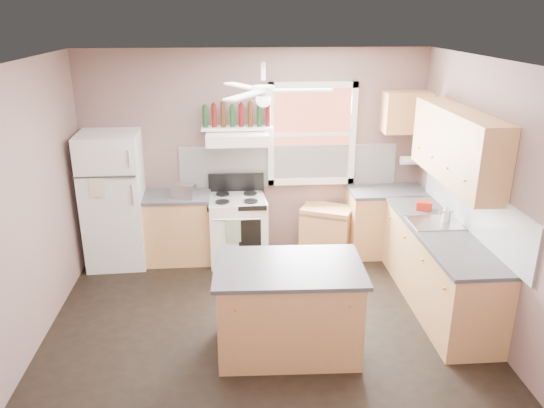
{
  "coord_description": "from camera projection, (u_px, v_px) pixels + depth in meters",
  "views": [
    {
      "loc": [
        -0.28,
        -4.82,
        3.12
      ],
      "look_at": [
        0.1,
        0.3,
        1.25
      ],
      "focal_mm": 35.0,
      "sensor_mm": 36.0,
      "label": 1
    }
  ],
  "objects": [
    {
      "name": "floor",
      "position": [
        265.0,
        325.0,
        5.6
      ],
      "size": [
        4.5,
        4.5,
        0.0
      ],
      "primitive_type": "plane",
      "color": "black",
      "rests_on": "ground"
    },
    {
      "name": "ceiling",
      "position": [
        263.0,
        62.0,
        4.68
      ],
      "size": [
        4.5,
        4.5,
        0.0
      ],
      "primitive_type": "plane",
      "color": "white",
      "rests_on": "ground"
    },
    {
      "name": "wall_back",
      "position": [
        255.0,
        153.0,
        7.04
      ],
      "size": [
        4.5,
        0.05,
        2.7
      ],
      "primitive_type": "cube",
      "color": "#745954",
      "rests_on": "ground"
    },
    {
      "name": "wall_right",
      "position": [
        491.0,
        199.0,
        5.3
      ],
      "size": [
        0.05,
        4.0,
        2.7
      ],
      "primitive_type": "cube",
      "color": "#745954",
      "rests_on": "ground"
    },
    {
      "name": "wall_left",
      "position": [
        23.0,
        211.0,
        4.98
      ],
      "size": [
        0.05,
        4.0,
        2.7
      ],
      "primitive_type": "cube",
      "color": "#745954",
      "rests_on": "ground"
    },
    {
      "name": "backsplash_back",
      "position": [
        289.0,
        166.0,
        7.09
      ],
      "size": [
        2.9,
        0.03,
        0.55
      ],
      "primitive_type": "cube",
      "color": "white",
      "rests_on": "wall_back"
    },
    {
      "name": "backsplash_right",
      "position": [
        472.0,
        205.0,
        5.64
      ],
      "size": [
        0.03,
        2.6,
        0.55
      ],
      "primitive_type": "cube",
      "color": "white",
      "rests_on": "wall_right"
    },
    {
      "name": "window_view",
      "position": [
        312.0,
        134.0,
        6.96
      ],
      "size": [
        1.0,
        0.02,
        1.2
      ],
      "primitive_type": "cube",
      "color": "brown",
      "rests_on": "wall_back"
    },
    {
      "name": "window_frame",
      "position": [
        312.0,
        135.0,
        6.94
      ],
      "size": [
        1.16,
        0.07,
        1.36
      ],
      "primitive_type": "cube",
      "color": "white",
      "rests_on": "wall_back"
    },
    {
      "name": "refrigerator",
      "position": [
        114.0,
        200.0,
        6.73
      ],
      "size": [
        0.76,
        0.74,
        1.73
      ],
      "primitive_type": "cube",
      "rotation": [
        0.0,
        0.0,
        0.04
      ],
      "color": "white",
      "rests_on": "floor"
    },
    {
      "name": "base_cabinet_left",
      "position": [
        176.0,
        228.0,
        6.97
      ],
      "size": [
        0.9,
        0.6,
        0.86
      ],
      "primitive_type": "cube",
      "color": "tan",
      "rests_on": "floor"
    },
    {
      "name": "counter_left",
      "position": [
        174.0,
        196.0,
        6.82
      ],
      "size": [
        0.92,
        0.62,
        0.04
      ],
      "primitive_type": "cube",
      "color": "#3F3F41",
      "rests_on": "base_cabinet_left"
    },
    {
      "name": "toaster",
      "position": [
        184.0,
        191.0,
        6.68
      ],
      "size": [
        0.31,
        0.24,
        0.18
      ],
      "primitive_type": "cube",
      "rotation": [
        0.0,
        0.0,
        -0.3
      ],
      "color": "silver",
      "rests_on": "counter_left"
    },
    {
      "name": "stove",
      "position": [
        237.0,
        229.0,
        6.96
      ],
      "size": [
        0.78,
        0.69,
        0.86
      ],
      "primitive_type": "cube",
      "rotation": [
        0.0,
        0.0,
        0.07
      ],
      "color": "white",
      "rests_on": "floor"
    },
    {
      "name": "range_hood",
      "position": [
        237.0,
        138.0,
        6.67
      ],
      "size": [
        0.78,
        0.5,
        0.14
      ],
      "primitive_type": "cube",
      "color": "white",
      "rests_on": "wall_back"
    },
    {
      "name": "bottle_shelf",
      "position": [
        237.0,
        128.0,
        6.75
      ],
      "size": [
        0.9,
        0.26,
        0.03
      ],
      "primitive_type": "cube",
      "color": "white",
      "rests_on": "range_hood"
    },
    {
      "name": "cart",
      "position": [
        326.0,
        230.0,
        7.2
      ],
      "size": [
        0.77,
        0.66,
        0.65
      ],
      "primitive_type": "cube",
      "rotation": [
        0.0,
        0.0,
        -0.42
      ],
      "color": "tan",
      "rests_on": "floor"
    },
    {
      "name": "base_cabinet_corner",
      "position": [
        386.0,
        222.0,
        7.17
      ],
      "size": [
        1.0,
        0.6,
        0.86
      ],
      "primitive_type": "cube",
      "color": "tan",
      "rests_on": "floor"
    },
    {
      "name": "base_cabinet_right",
      "position": [
        438.0,
        269.0,
        5.87
      ],
      "size": [
        0.6,
        2.2,
        0.86
      ],
      "primitive_type": "cube",
      "color": "tan",
      "rests_on": "floor"
    },
    {
      "name": "counter_corner",
      "position": [
        388.0,
        191.0,
        7.02
      ],
      "size": [
        1.02,
        0.62,
        0.04
      ],
      "primitive_type": "cube",
      "color": "#3F3F41",
      "rests_on": "base_cabinet_corner"
    },
    {
      "name": "counter_right",
      "position": [
        442.0,
        232.0,
        5.72
      ],
      "size": [
        0.62,
        2.22,
        0.04
      ],
      "primitive_type": "cube",
      "color": "#3F3F41",
      "rests_on": "base_cabinet_right"
    },
    {
      "name": "sink",
      "position": [
        435.0,
        224.0,
        5.9
      ],
      "size": [
        0.55,
        0.45,
        0.03
      ],
      "primitive_type": "cube",
      "color": "silver",
      "rests_on": "counter_right"
    },
    {
      "name": "faucet",
      "position": [
        450.0,
        217.0,
        5.89
      ],
      "size": [
        0.03,
        0.03,
        0.14
      ],
      "primitive_type": "cylinder",
      "color": "silver",
      "rests_on": "sink"
    },
    {
      "name": "upper_cabinet_right",
      "position": [
        457.0,
        146.0,
        5.61
      ],
      "size": [
        0.33,
        1.8,
        0.76
      ],
      "primitive_type": "cube",
      "color": "tan",
      "rests_on": "wall_right"
    },
    {
      "name": "upper_cabinet_corner",
      "position": [
        407.0,
        112.0,
        6.8
      ],
      "size": [
        0.6,
        0.33,
        0.52
      ],
      "primitive_type": "cube",
      "color": "tan",
      "rests_on": "wall_back"
    },
    {
      "name": "paper_towel",
      "position": [
        410.0,
        160.0,
        7.06
      ],
      "size": [
        0.26,
        0.12,
        0.12
      ],
      "primitive_type": "cylinder",
      "rotation": [
        0.0,
        1.57,
        0.0
      ],
      "color": "white",
      "rests_on": "wall_back"
    },
    {
      "name": "island",
      "position": [
        288.0,
        310.0,
        5.08
      ],
      "size": [
        1.34,
        0.87,
        0.86
      ],
      "primitive_type": "cube",
      "rotation": [
        0.0,
        0.0,
        -0.03
      ],
      "color": "tan",
      "rests_on": "floor"
    },
    {
      "name": "island_top",
      "position": [
        289.0,
        268.0,
        4.92
      ],
      "size": [
        1.42,
        0.95,
        0.04
      ],
      "primitive_type": "cube",
      "rotation": [
        0.0,
        0.0,
        -0.03
      ],
      "color": "#3F3F41",
      "rests_on": "island"
    },
    {
      "name": "ceiling_fan_hub",
      "position": [
        263.0,
        90.0,
        4.76
      ],
      "size": [
        0.2,
        0.2,
        0.08
      ],
      "primitive_type": "cylinder",
      "color": "white",
      "rests_on": "ceiling"
    },
    {
      "name": "soap_bottle",
      "position": [
        446.0,
        214.0,
        5.88
      ],
      "size": [
        0.1,
        0.1,
        0.21
      ],
      "primitive_type": "imported",
      "rotation": [
        0.0,
        0.0,
        6.07
      ],
      "color": "silver",
      "rests_on": "counter_right"
    },
    {
      "name": "red_caddy",
      "position": [
        424.0,
        206.0,
        6.29
      ],
      "size": [
        0.21,
        0.17,
        0.1
      ],
      "primitive_type": "cube",
      "rotation": [
        0.0,
        0.0,
        -0.32
      ],
      "color": "#B5250F",
      "rests_on": "counter_right"
    },
    {
      "name": "wine_bottles",
      "position": [
        237.0,
        116.0,
        6.69
      ],
      "size": [
        0.86,
        0.06,
        0.31
      ],
      "color": "#143819",
      "rests_on": "bottle_shelf"
    }
  ]
}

